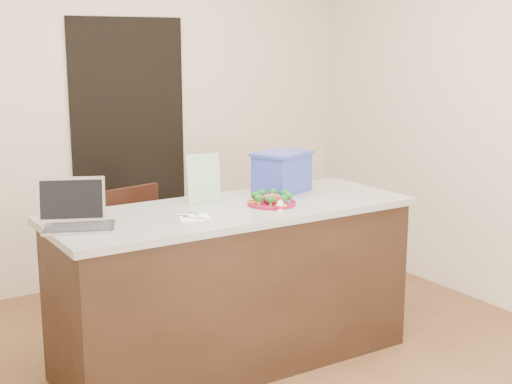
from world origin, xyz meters
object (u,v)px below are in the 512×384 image
laptop (76,214)px  chair (140,246)px  plate (272,203)px  napkin (194,218)px  blue_box (282,172)px  yogurt_bottle (280,206)px  island (234,285)px

laptop → chair: (0.68, 0.84, -0.48)m
laptop → chair: bearing=74.9°
plate → napkin: size_ratio=1.80×
blue_box → yogurt_bottle: bearing=-146.6°
laptop → island: bearing=21.4°
plate → yogurt_bottle: (-0.05, -0.16, 0.02)m
plate → yogurt_bottle: bearing=-107.3°
napkin → blue_box: blue_box is taller
napkin → plate: bearing=4.9°
laptop → napkin: bearing=8.5°
island → blue_box: bearing=22.0°
napkin → blue_box: 0.82m
napkin → blue_box: bearing=21.9°
island → laptop: 1.02m
laptop → chair: laptop is taller
yogurt_bottle → blue_box: (0.29, 0.42, 0.09)m
laptop → blue_box: 1.34m
laptop → blue_box: bearing=30.2°
laptop → plate: bearing=17.9°
yogurt_bottle → blue_box: size_ratio=0.18×
island → yogurt_bottle: yogurt_bottle is taller
napkin → laptop: (-0.58, 0.16, 0.06)m
island → yogurt_bottle: (0.16, -0.23, 0.49)m
napkin → chair: (0.10, 1.00, -0.42)m
island → napkin: size_ratio=13.47×
island → chair: bearing=102.8°
plate → chair: plate is taller
napkin → laptop: 0.60m
island → blue_box: size_ratio=5.00×
chair → blue_box: bearing=-58.6°
island → chair: size_ratio=2.32×
island → plate: plate is taller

